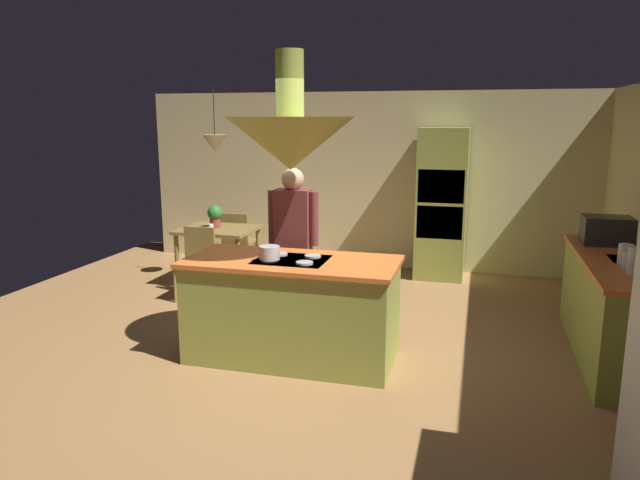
{
  "coord_description": "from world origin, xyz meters",
  "views": [
    {
      "loc": [
        1.59,
        -5.04,
        2.17
      ],
      "look_at": [
        0.1,
        0.4,
        1.0
      ],
      "focal_mm": 32.92,
      "sensor_mm": 36.0,
      "label": 1
    }
  ],
  "objects_px": {
    "chair_by_back_wall": "(238,238)",
    "canister_sugar": "(630,260)",
    "oven_tower": "(442,204)",
    "dining_table": "(218,237)",
    "person_at_island": "(293,239)",
    "microwave_on_counter": "(607,230)",
    "cooking_pot_on_cooktop": "(270,253)",
    "cup_on_table": "(211,228)",
    "canister_tea": "(626,254)",
    "kitchen_island": "(292,309)",
    "canister_flour": "(636,261)",
    "chair_facing_island": "(196,258)",
    "potted_plant_on_table": "(215,215)"
  },
  "relations": [
    {
      "from": "chair_by_back_wall",
      "to": "canister_sugar",
      "type": "height_order",
      "value": "canister_sugar"
    },
    {
      "from": "oven_tower",
      "to": "dining_table",
      "type": "height_order",
      "value": "oven_tower"
    },
    {
      "from": "dining_table",
      "to": "person_at_island",
      "type": "height_order",
      "value": "person_at_island"
    },
    {
      "from": "oven_tower",
      "to": "person_at_island",
      "type": "height_order",
      "value": "oven_tower"
    },
    {
      "from": "microwave_on_counter",
      "to": "oven_tower",
      "type": "bearing_deg",
      "value": 134.17
    },
    {
      "from": "chair_by_back_wall",
      "to": "cooking_pot_on_cooktop",
      "type": "xyz_separation_m",
      "value": [
        1.54,
        -2.87,
        0.51
      ]
    },
    {
      "from": "cup_on_table",
      "to": "canister_tea",
      "type": "relative_size",
      "value": 0.52
    },
    {
      "from": "kitchen_island",
      "to": "cup_on_table",
      "type": "relative_size",
      "value": 21.24
    },
    {
      "from": "canister_flour",
      "to": "cup_on_table",
      "type": "bearing_deg",
      "value": 160.19
    },
    {
      "from": "chair_by_back_wall",
      "to": "canister_flour",
      "type": "distance_m",
      "value": 5.2
    },
    {
      "from": "kitchen_island",
      "to": "canister_flour",
      "type": "height_order",
      "value": "canister_flour"
    },
    {
      "from": "kitchen_island",
      "to": "oven_tower",
      "type": "height_order",
      "value": "oven_tower"
    },
    {
      "from": "person_at_island",
      "to": "microwave_on_counter",
      "type": "height_order",
      "value": "person_at_island"
    },
    {
      "from": "cup_on_table",
      "to": "canister_tea",
      "type": "xyz_separation_m",
      "value": [
        4.54,
        -1.28,
        0.22
      ]
    },
    {
      "from": "dining_table",
      "to": "chair_facing_island",
      "type": "height_order",
      "value": "chair_facing_island"
    },
    {
      "from": "cooking_pot_on_cooktop",
      "to": "canister_tea",
      "type": "bearing_deg",
      "value": 13.98
    },
    {
      "from": "cup_on_table",
      "to": "microwave_on_counter",
      "type": "xyz_separation_m",
      "value": [
        4.54,
        -0.44,
        0.27
      ]
    },
    {
      "from": "kitchen_island",
      "to": "person_at_island",
      "type": "xyz_separation_m",
      "value": [
        -0.21,
        0.72,
        0.5
      ]
    },
    {
      "from": "chair_facing_island",
      "to": "microwave_on_counter",
      "type": "relative_size",
      "value": 1.89
    },
    {
      "from": "dining_table",
      "to": "canister_sugar",
      "type": "bearing_deg",
      "value": -20.12
    },
    {
      "from": "chair_by_back_wall",
      "to": "cooking_pot_on_cooktop",
      "type": "distance_m",
      "value": 3.29
    },
    {
      "from": "dining_table",
      "to": "chair_by_back_wall",
      "type": "xyz_separation_m",
      "value": [
        0.0,
        0.64,
        -0.14
      ]
    },
    {
      "from": "oven_tower",
      "to": "cup_on_table",
      "type": "height_order",
      "value": "oven_tower"
    },
    {
      "from": "canister_sugar",
      "to": "potted_plant_on_table",
      "type": "bearing_deg",
      "value": 159.82
    },
    {
      "from": "chair_by_back_wall",
      "to": "canister_tea",
      "type": "bearing_deg",
      "value": 154.98
    },
    {
      "from": "canister_tea",
      "to": "canister_sugar",
      "type": "bearing_deg",
      "value": -90.0
    },
    {
      "from": "potted_plant_on_table",
      "to": "chair_facing_island",
      "type": "bearing_deg",
      "value": -85.97
    },
    {
      "from": "person_at_island",
      "to": "canister_sugar",
      "type": "height_order",
      "value": "person_at_island"
    },
    {
      "from": "dining_table",
      "to": "cooking_pot_on_cooktop",
      "type": "bearing_deg",
      "value": -55.37
    },
    {
      "from": "chair_facing_island",
      "to": "canister_sugar",
      "type": "relative_size",
      "value": 5.91
    },
    {
      "from": "dining_table",
      "to": "cup_on_table",
      "type": "height_order",
      "value": "cup_on_table"
    },
    {
      "from": "microwave_on_counter",
      "to": "canister_flour",
      "type": "bearing_deg",
      "value": -90.0
    },
    {
      "from": "potted_plant_on_table",
      "to": "chair_by_back_wall",
      "type": "bearing_deg",
      "value": 85.67
    },
    {
      "from": "oven_tower",
      "to": "canister_tea",
      "type": "distance_m",
      "value": 3.15
    },
    {
      "from": "dining_table",
      "to": "person_at_island",
      "type": "xyz_separation_m",
      "value": [
        1.49,
        -1.38,
        0.33
      ]
    },
    {
      "from": "canister_sugar",
      "to": "chair_facing_island",
      "type": "bearing_deg",
      "value": 167.25
    },
    {
      "from": "kitchen_island",
      "to": "canister_flour",
      "type": "relative_size",
      "value": 8.69
    },
    {
      "from": "oven_tower",
      "to": "chair_by_back_wall",
      "type": "relative_size",
      "value": 2.36
    },
    {
      "from": "potted_plant_on_table",
      "to": "cup_on_table",
      "type": "distance_m",
      "value": 0.26
    },
    {
      "from": "person_at_island",
      "to": "chair_by_back_wall",
      "type": "xyz_separation_m",
      "value": [
        -1.49,
        2.02,
        -0.47
      ]
    },
    {
      "from": "chair_facing_island",
      "to": "cup_on_table",
      "type": "xyz_separation_m",
      "value": [
        -0.0,
        0.43,
        0.3
      ]
    },
    {
      "from": "cup_on_table",
      "to": "cooking_pot_on_cooktop",
      "type": "height_order",
      "value": "cooking_pot_on_cooktop"
    },
    {
      "from": "canister_sugar",
      "to": "microwave_on_counter",
      "type": "height_order",
      "value": "microwave_on_counter"
    },
    {
      "from": "canister_sugar",
      "to": "cooking_pot_on_cooktop",
      "type": "distance_m",
      "value": 3.05
    },
    {
      "from": "canister_flour",
      "to": "oven_tower",
      "type": "bearing_deg",
      "value": 120.23
    },
    {
      "from": "chair_facing_island",
      "to": "potted_plant_on_table",
      "type": "bearing_deg",
      "value": 94.03
    },
    {
      "from": "person_at_island",
      "to": "canister_tea",
      "type": "distance_m",
      "value": 3.06
    },
    {
      "from": "chair_facing_island",
      "to": "canister_tea",
      "type": "relative_size",
      "value": 5.06
    },
    {
      "from": "chair_facing_island",
      "to": "chair_by_back_wall",
      "type": "height_order",
      "value": "same"
    },
    {
      "from": "canister_sugar",
      "to": "kitchen_island",
      "type": "bearing_deg",
      "value": -171.25
    }
  ]
}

